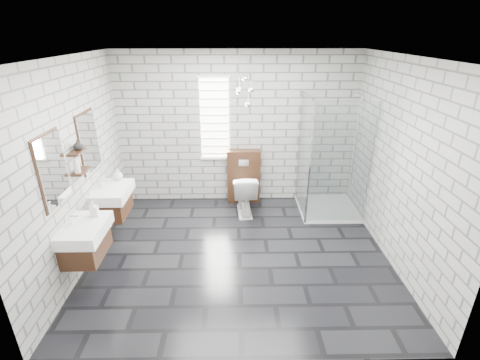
{
  "coord_description": "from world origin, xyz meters",
  "views": [
    {
      "loc": [
        -0.06,
        -4.2,
        2.98
      ],
      "look_at": [
        0.02,
        0.35,
        1.01
      ],
      "focal_mm": 26.0,
      "sensor_mm": 36.0,
      "label": 1
    }
  ],
  "objects_px": {
    "vanity_left": "(82,231)",
    "vanity_right": "(110,193)",
    "toilet": "(244,193)",
    "cistern_panel": "(244,176)",
    "shower_enclosure": "(325,187)"
  },
  "relations": [
    {
      "from": "vanity_left",
      "to": "vanity_right",
      "type": "bearing_deg",
      "value": 90.0
    },
    {
      "from": "vanity_left",
      "to": "toilet",
      "type": "bearing_deg",
      "value": 42.23
    },
    {
      "from": "vanity_right",
      "to": "cistern_panel",
      "type": "height_order",
      "value": "vanity_right"
    },
    {
      "from": "shower_enclosure",
      "to": "vanity_left",
      "type": "bearing_deg",
      "value": -152.56
    },
    {
      "from": "shower_enclosure",
      "to": "vanity_right",
      "type": "bearing_deg",
      "value": -168.15
    },
    {
      "from": "vanity_left",
      "to": "toilet",
      "type": "xyz_separation_m",
      "value": [
        2.01,
        1.83,
        -0.39
      ]
    },
    {
      "from": "vanity_left",
      "to": "shower_enclosure",
      "type": "distance_m",
      "value": 3.85
    },
    {
      "from": "shower_enclosure",
      "to": "toilet",
      "type": "bearing_deg",
      "value": 177.58
    },
    {
      "from": "vanity_left",
      "to": "cistern_panel",
      "type": "height_order",
      "value": "vanity_left"
    },
    {
      "from": "vanity_left",
      "to": "cistern_panel",
      "type": "relative_size",
      "value": 1.57
    },
    {
      "from": "toilet",
      "to": "shower_enclosure",
      "type": "bearing_deg",
      "value": 174.25
    },
    {
      "from": "cistern_panel",
      "to": "toilet",
      "type": "bearing_deg",
      "value": -90.0
    },
    {
      "from": "cistern_panel",
      "to": "shower_enclosure",
      "type": "relative_size",
      "value": 0.49
    },
    {
      "from": "vanity_left",
      "to": "vanity_right",
      "type": "distance_m",
      "value": 1.05
    },
    {
      "from": "vanity_left",
      "to": "vanity_right",
      "type": "xyz_separation_m",
      "value": [
        0.0,
        1.05,
        0.0
      ]
    }
  ]
}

